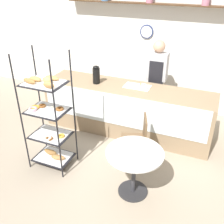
{
  "coord_description": "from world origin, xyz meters",
  "views": [
    {
      "loc": [
        1.43,
        -3.04,
        2.85
      ],
      "look_at": [
        0.0,
        0.4,
        0.79
      ],
      "focal_mm": 42.0,
      "sensor_mm": 36.0,
      "label": 1
    }
  ],
  "objects": [
    {
      "name": "ground_plane",
      "position": [
        0.0,
        0.0,
        0.0
      ],
      "size": [
        14.0,
        14.0,
        0.0
      ],
      "primitive_type": "plane",
      "color": "gray"
    },
    {
      "name": "person_worker",
      "position": [
        0.39,
        1.74,
        0.94
      ],
      "size": [
        0.38,
        0.24,
        1.7
      ],
      "color": "#282833",
      "rests_on": "ground_plane"
    },
    {
      "name": "cafe_chair",
      "position": [
        0.51,
        0.27,
        0.54
      ],
      "size": [
        0.49,
        0.49,
        0.87
      ],
      "rotation": [
        0.0,
        0.0,
        5.06
      ],
      "color": "black",
      "rests_on": "ground_plane"
    },
    {
      "name": "back_wall",
      "position": [
        -0.0,
        2.53,
        1.37
      ],
      "size": [
        10.0,
        0.3,
        2.7
      ],
      "color": "white",
      "rests_on": "ground_plane"
    },
    {
      "name": "coffee_carafe",
      "position": [
        -0.61,
        1.1,
        1.1
      ],
      "size": [
        0.13,
        0.13,
        0.34
      ],
      "color": "black",
      "rests_on": "display_counter"
    },
    {
      "name": "cafe_table",
      "position": [
        0.64,
        -0.36,
        0.54
      ],
      "size": [
        0.78,
        0.78,
        0.71
      ],
      "color": "#262628",
      "rests_on": "ground_plane"
    },
    {
      "name": "pastry_rack",
      "position": [
        -0.77,
        -0.26,
        0.84
      ],
      "size": [
        0.64,
        0.49,
        1.88
      ],
      "color": "black",
      "rests_on": "ground_plane"
    },
    {
      "name": "display_counter",
      "position": [
        0.0,
        1.15,
        0.47
      ],
      "size": [
        3.17,
        0.77,
        0.93
      ],
      "color": "#937A5B",
      "rests_on": "ground_plane"
    },
    {
      "name": "donut_tray_counter",
      "position": [
        0.21,
        1.24,
        0.95
      ],
      "size": [
        0.48,
        0.28,
        0.05
      ],
      "color": "white",
      "rests_on": "display_counter"
    }
  ]
}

